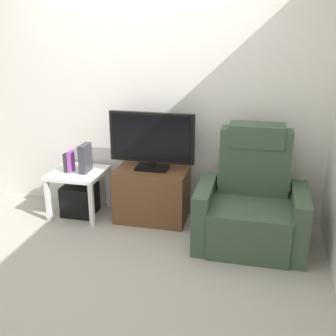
% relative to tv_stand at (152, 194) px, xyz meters
% --- Properties ---
extents(ground_plane, '(6.40, 6.40, 0.00)m').
position_rel_tv_stand_xyz_m(ground_plane, '(-0.15, -0.84, -0.27)').
color(ground_plane, '#9E998E').
extents(wall_back, '(6.40, 0.06, 2.60)m').
position_rel_tv_stand_xyz_m(wall_back, '(-0.15, 0.29, 1.03)').
color(wall_back, silver).
rests_on(wall_back, ground).
extents(tv_stand, '(0.72, 0.46, 0.54)m').
position_rel_tv_stand_xyz_m(tv_stand, '(0.00, 0.00, 0.00)').
color(tv_stand, brown).
rests_on(tv_stand, ground).
extents(television, '(0.86, 0.20, 0.58)m').
position_rel_tv_stand_xyz_m(television, '(0.00, 0.02, 0.58)').
color(television, black).
rests_on(television, tv_stand).
extents(recliner_armchair, '(0.98, 0.78, 1.08)m').
position_rel_tv_stand_xyz_m(recliner_armchair, '(1.01, -0.26, 0.10)').
color(recliner_armchair, '#384C38').
rests_on(recliner_armchair, ground).
extents(side_table, '(0.54, 0.54, 0.48)m').
position_rel_tv_stand_xyz_m(side_table, '(-0.79, -0.05, 0.13)').
color(side_table, white).
rests_on(side_table, ground).
extents(subwoofer_box, '(0.32, 0.32, 0.32)m').
position_rel_tv_stand_xyz_m(subwoofer_box, '(-0.79, -0.05, -0.11)').
color(subwoofer_box, black).
rests_on(subwoofer_box, ground).
extents(book_leftmost, '(0.04, 0.12, 0.20)m').
position_rel_tv_stand_xyz_m(book_leftmost, '(-0.89, -0.07, 0.31)').
color(book_leftmost, '#262626').
rests_on(book_leftmost, side_table).
extents(book_middle, '(0.03, 0.12, 0.23)m').
position_rel_tv_stand_xyz_m(book_middle, '(-0.85, -0.07, 0.32)').
color(book_middle, purple).
rests_on(book_middle, side_table).
extents(game_console, '(0.07, 0.20, 0.30)m').
position_rel_tv_stand_xyz_m(game_console, '(-0.70, -0.04, 0.36)').
color(game_console, '#333338').
rests_on(game_console, side_table).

